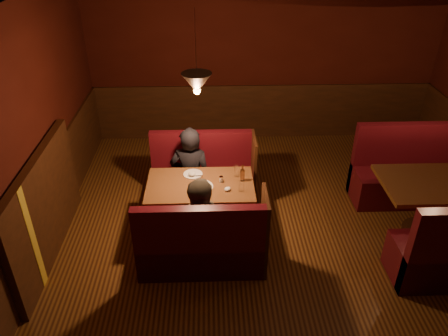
{
  "coord_description": "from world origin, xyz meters",
  "views": [
    {
      "loc": [
        -0.94,
        -3.84,
        3.72
      ],
      "look_at": [
        -0.78,
        0.76,
        0.95
      ],
      "focal_mm": 35.0,
      "sensor_mm": 36.0,
      "label": 1
    }
  ],
  "objects_px": {
    "main_table": "(202,195)",
    "second_bench_far": "(408,176)",
    "main_bench_near": "(203,249)",
    "diner_a": "(190,157)",
    "second_table": "(436,196)",
    "main_bench_far": "(204,178)",
    "diner_b": "(204,212)"
  },
  "relations": [
    {
      "from": "main_table",
      "to": "second_bench_far",
      "type": "xyz_separation_m",
      "value": [
        2.98,
        0.66,
        -0.2
      ]
    },
    {
      "from": "main_bench_near",
      "to": "diner_a",
      "type": "relative_size",
      "value": 0.93
    },
    {
      "from": "main_table",
      "to": "diner_a",
      "type": "distance_m",
      "value": 0.62
    },
    {
      "from": "second_table",
      "to": "diner_a",
      "type": "height_order",
      "value": "diner_a"
    },
    {
      "from": "main_bench_far",
      "to": "second_table",
      "type": "relative_size",
      "value": 1.04
    },
    {
      "from": "second_table",
      "to": "second_bench_far",
      "type": "relative_size",
      "value": 0.9
    },
    {
      "from": "main_bench_far",
      "to": "diner_b",
      "type": "distance_m",
      "value": 1.46
    },
    {
      "from": "main_bench_far",
      "to": "diner_a",
      "type": "relative_size",
      "value": 0.93
    },
    {
      "from": "main_table",
      "to": "diner_a",
      "type": "height_order",
      "value": "diner_a"
    },
    {
      "from": "diner_b",
      "to": "second_bench_far",
      "type": "bearing_deg",
      "value": 13.34
    },
    {
      "from": "main_bench_near",
      "to": "diner_b",
      "type": "relative_size",
      "value": 0.99
    },
    {
      "from": "main_bench_near",
      "to": "diner_b",
      "type": "distance_m",
      "value": 0.45
    },
    {
      "from": "main_bench_far",
      "to": "diner_b",
      "type": "height_order",
      "value": "diner_b"
    },
    {
      "from": "second_bench_far",
      "to": "diner_b",
      "type": "xyz_separation_m",
      "value": [
        -2.94,
        -1.3,
        0.39
      ]
    },
    {
      "from": "main_bench_near",
      "to": "diner_a",
      "type": "bearing_deg",
      "value": 97.35
    },
    {
      "from": "main_table",
      "to": "second_table",
      "type": "height_order",
      "value": "main_table"
    },
    {
      "from": "main_bench_far",
      "to": "second_bench_far",
      "type": "distance_m",
      "value": 2.97
    },
    {
      "from": "second_bench_far",
      "to": "diner_b",
      "type": "relative_size",
      "value": 1.05
    },
    {
      "from": "second_bench_far",
      "to": "main_table",
      "type": "bearing_deg",
      "value": -167.45
    },
    {
      "from": "main_bench_near",
      "to": "diner_b",
      "type": "bearing_deg",
      "value": 80.74
    },
    {
      "from": "main_bench_near",
      "to": "second_bench_far",
      "type": "relative_size",
      "value": 0.94
    },
    {
      "from": "main_bench_far",
      "to": "main_bench_near",
      "type": "xyz_separation_m",
      "value": [
        0.0,
        -1.53,
        0.0
      ]
    },
    {
      "from": "diner_a",
      "to": "diner_b",
      "type": "relative_size",
      "value": 1.06
    },
    {
      "from": "second_table",
      "to": "diner_a",
      "type": "bearing_deg",
      "value": 166.62
    },
    {
      "from": "diner_a",
      "to": "diner_b",
      "type": "height_order",
      "value": "diner_a"
    },
    {
      "from": "main_bench_far",
      "to": "second_table",
      "type": "bearing_deg",
      "value": -17.96
    },
    {
      "from": "main_table",
      "to": "main_bench_near",
      "type": "xyz_separation_m",
      "value": [
        0.02,
        -0.77,
        -0.23
      ]
    },
    {
      "from": "second_table",
      "to": "main_table",
      "type": "bearing_deg",
      "value": 176.36
    },
    {
      "from": "second_table",
      "to": "diner_b",
      "type": "height_order",
      "value": "diner_b"
    },
    {
      "from": "second_bench_far",
      "to": "diner_a",
      "type": "height_order",
      "value": "diner_a"
    },
    {
      "from": "main_table",
      "to": "main_bench_far",
      "type": "bearing_deg",
      "value": 88.8
    },
    {
      "from": "main_table",
      "to": "main_bench_far",
      "type": "xyz_separation_m",
      "value": [
        0.02,
        0.76,
        -0.23
      ]
    }
  ]
}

